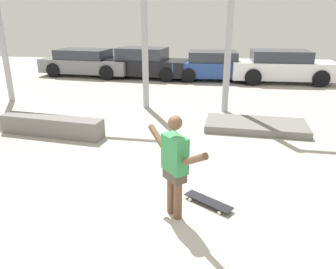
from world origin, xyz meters
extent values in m
plane|color=#B2ADA3|center=(0.00, 0.00, 0.00)|extent=(36.00, 36.00, 0.00)
cylinder|color=brown|center=(0.59, 0.13, 0.37)|extent=(0.13, 0.13, 0.74)
cylinder|color=brown|center=(0.71, 0.00, 0.37)|extent=(0.13, 0.13, 0.74)
cube|color=#4C4238|center=(0.65, 0.07, 0.68)|extent=(0.39, 0.40, 0.16)
cube|color=#338C4C|center=(0.65, 0.07, 1.01)|extent=(0.44, 0.45, 0.54)
sphere|color=brown|center=(0.65, 0.07, 1.48)|extent=(0.21, 0.21, 0.21)
cylinder|color=brown|center=(0.33, 0.42, 1.11)|extent=(0.39, 0.42, 0.33)
cylinder|color=brown|center=(0.97, -0.28, 1.11)|extent=(0.39, 0.42, 0.33)
cube|color=black|center=(1.14, 0.44, 0.07)|extent=(0.82, 0.62, 0.01)
cylinder|color=silver|center=(1.44, 0.38, 0.03)|extent=(0.06, 0.06, 0.05)
cylinder|color=silver|center=(1.33, 0.20, 0.03)|extent=(0.06, 0.06, 0.05)
cylinder|color=silver|center=(0.96, 0.68, 0.03)|extent=(0.06, 0.06, 0.05)
cylinder|color=silver|center=(0.84, 0.50, 0.03)|extent=(0.06, 0.06, 0.05)
cube|color=slate|center=(-2.97, 3.01, 0.24)|extent=(2.74, 0.72, 0.48)
cube|color=slate|center=(2.14, 4.43, 0.09)|extent=(2.67, 1.35, 0.19)
cylinder|color=#A5A8AD|center=(-1.28, 6.04, 2.93)|extent=(0.20, 0.20, 5.86)
cylinder|color=#A5A8AD|center=(1.28, 6.04, 2.93)|extent=(0.20, 0.20, 5.86)
cube|color=slate|center=(-5.63, 11.40, 0.52)|extent=(4.66, 2.05, 0.66)
cube|color=#2D333D|center=(-5.81, 11.41, 1.07)|extent=(2.61, 1.77, 0.45)
cylinder|color=black|center=(-4.16, 12.14, 0.34)|extent=(0.70, 0.27, 0.69)
cylinder|color=black|center=(-4.28, 10.46, 0.34)|extent=(0.70, 0.27, 0.69)
cylinder|color=black|center=(-6.97, 12.34, 0.34)|extent=(0.70, 0.27, 0.69)
cylinder|color=black|center=(-7.09, 10.66, 0.34)|extent=(0.70, 0.27, 0.69)
cube|color=black|center=(-2.62, 11.39, 0.53)|extent=(4.19, 2.01, 0.70)
cube|color=#2D333D|center=(-2.79, 11.41, 1.15)|extent=(2.36, 1.72, 0.54)
cylinder|color=black|center=(-1.30, 12.10, 0.32)|extent=(0.66, 0.27, 0.64)
cylinder|color=black|center=(-1.44, 10.47, 0.32)|extent=(0.66, 0.27, 0.64)
cylinder|color=black|center=(-3.81, 12.31, 0.32)|extent=(0.66, 0.27, 0.64)
cylinder|color=black|center=(-3.95, 10.69, 0.32)|extent=(0.66, 0.27, 0.64)
cube|color=#284793|center=(0.73, 11.48, 0.52)|extent=(4.12, 2.12, 0.68)
cube|color=#2D333D|center=(0.57, 11.46, 1.09)|extent=(2.32, 1.83, 0.46)
cylinder|color=black|center=(1.89, 12.45, 0.32)|extent=(0.66, 0.27, 0.64)
cylinder|color=black|center=(2.04, 10.70, 0.32)|extent=(0.66, 0.27, 0.64)
cylinder|color=black|center=(-0.57, 12.25, 0.32)|extent=(0.66, 0.27, 0.64)
cylinder|color=black|center=(-0.43, 10.50, 0.32)|extent=(0.66, 0.27, 0.64)
cube|color=white|center=(3.74, 11.34, 0.57)|extent=(4.62, 2.05, 0.75)
cube|color=#2D333D|center=(3.55, 11.33, 1.18)|extent=(2.58, 1.78, 0.48)
cylinder|color=black|center=(5.08, 12.29, 0.35)|extent=(0.72, 0.26, 0.71)
cylinder|color=black|center=(5.19, 10.56, 0.35)|extent=(0.72, 0.26, 0.71)
cylinder|color=black|center=(2.28, 12.12, 0.35)|extent=(0.72, 0.26, 0.71)
cylinder|color=black|center=(2.39, 10.39, 0.35)|extent=(0.72, 0.26, 0.71)
camera|label=1|loc=(1.33, -4.16, 2.87)|focal=35.00mm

